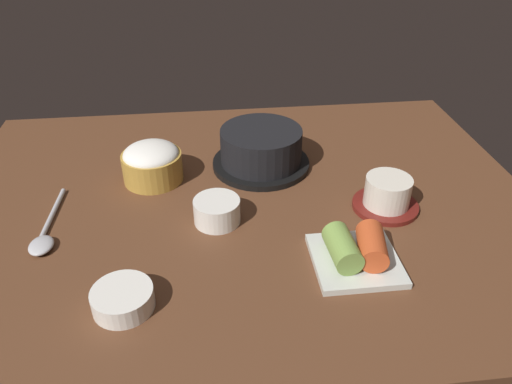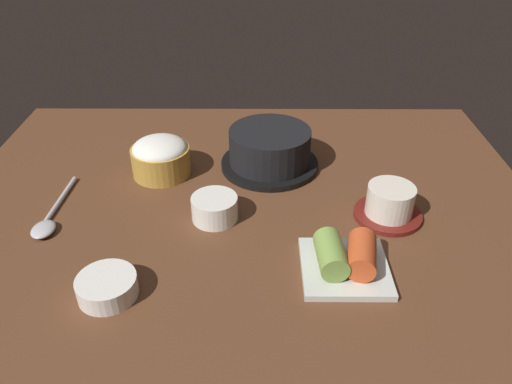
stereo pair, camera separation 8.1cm
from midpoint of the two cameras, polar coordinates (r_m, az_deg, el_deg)
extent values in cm
cube|color=#56331E|center=(84.50, -4.24, -1.70)|extent=(100.00, 76.00, 2.00)
cylinder|color=black|center=(93.44, -1.89, 3.26)|extent=(18.27, 18.27, 1.10)
cylinder|color=black|center=(91.60, -1.93, 5.29)|extent=(15.12, 15.12, 6.41)
cylinder|color=#D15619|center=(90.27, -1.97, 6.91)|extent=(13.30, 13.30, 0.60)
cylinder|color=#B78C38|center=(91.04, -14.38, 2.75)|extent=(10.66, 10.66, 5.19)
ellipsoid|color=white|center=(89.79, -14.60, 4.17)|extent=(9.81, 9.81, 3.73)
cylinder|color=maroon|center=(83.73, 12.07, -1.64)|extent=(10.90, 10.90, 0.80)
cylinder|color=silver|center=(82.17, 12.30, -0.02)|extent=(7.52, 7.52, 4.87)
cylinder|color=#C6D18C|center=(81.04, 12.47, 1.24)|extent=(6.39, 6.39, 0.40)
cylinder|color=white|center=(78.59, -7.48, -2.29)|extent=(7.42, 7.42, 3.97)
cylinder|color=#386B2D|center=(77.62, -7.57, -1.28)|extent=(6.09, 6.09, 0.50)
cube|color=silver|center=(71.74, 8.25, -7.93)|extent=(12.16, 12.16, 1.00)
cylinder|color=#7A9E47|center=(69.68, 6.70, -6.56)|extent=(4.36, 7.51, 3.96)
cylinder|color=#C64C23|center=(70.66, 10.09, -6.25)|extent=(5.32, 7.93, 3.96)
cylinder|color=white|center=(67.59, -18.56, -11.79)|extent=(7.98, 7.98, 2.85)
cylinder|color=#386B2D|center=(66.82, -18.73, -11.11)|extent=(6.55, 6.55, 0.50)
cylinder|color=#B7B7BC|center=(87.60, -25.08, -2.69)|extent=(1.48, 15.48, 0.80)
ellipsoid|color=#B7B7BC|center=(81.47, -26.25, -5.67)|extent=(3.60, 4.68, 1.26)
camera|label=1|loc=(0.04, -92.86, -1.89)|focal=34.59mm
camera|label=2|loc=(0.04, 87.14, 1.89)|focal=34.59mm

